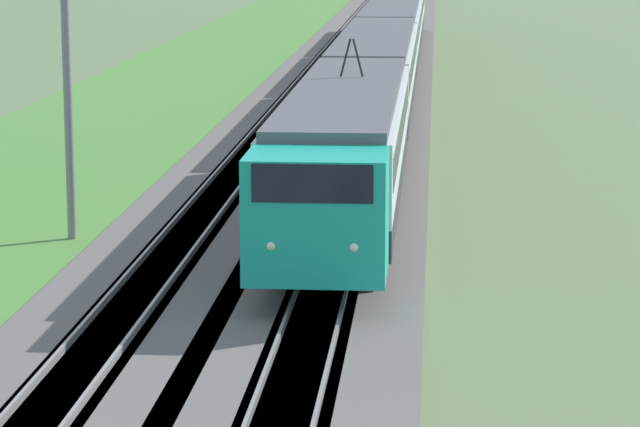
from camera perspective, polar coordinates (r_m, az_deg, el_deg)
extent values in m
cube|color=#605B56|center=(53.27, -2.43, 2.34)|extent=(240.00, 4.40, 0.30)
cube|color=#605B56|center=(52.95, 1.77, 2.29)|extent=(240.00, 4.40, 0.30)
cube|color=#4C4238|center=(53.27, -2.43, 2.34)|extent=(240.00, 1.57, 0.30)
cube|color=gray|center=(53.30, -3.00, 2.58)|extent=(240.00, 0.07, 0.15)
cube|color=gray|center=(53.17, -1.86, 2.57)|extent=(240.00, 0.07, 0.15)
cube|color=#4C4238|center=(52.95, 1.77, 2.29)|extent=(240.00, 1.57, 0.30)
cube|color=gray|center=(52.94, 1.19, 2.54)|extent=(240.00, 0.07, 0.15)
cube|color=gray|center=(52.90, 2.35, 2.52)|extent=(240.00, 0.07, 0.15)
cube|color=#4C8438|center=(54.18, -8.12, 2.29)|extent=(240.00, 12.45, 0.12)
cube|color=#19A88E|center=(30.75, -0.12, -0.06)|extent=(2.37, 2.86, 2.55)
cube|color=black|center=(30.25, -0.17, 1.40)|extent=(1.70, 2.38, 0.76)
sphere|color=#F2EAC6|center=(29.80, -1.86, -1.23)|extent=(0.20, 0.20, 0.20)
sphere|color=#F2EAC6|center=(29.67, 1.29, -1.28)|extent=(0.20, 0.20, 0.20)
cube|color=#2D2D33|center=(40.64, 0.98, 1.35)|extent=(17.45, 2.98, 0.71)
cube|color=silver|center=(40.44, 0.99, 3.13)|extent=(17.45, 2.98, 1.83)
cube|color=black|center=(40.42, 0.99, 3.34)|extent=(16.05, 3.00, 0.77)
cube|color=#515156|center=(40.31, 0.99, 4.60)|extent=(17.45, 2.74, 0.25)
cube|color=black|center=(40.75, 0.98, 0.47)|extent=(16.58, 2.53, 0.55)
cylinder|color=black|center=(33.99, -0.62, -1.39)|extent=(0.86, 0.12, 0.86)
cylinder|color=black|center=(33.91, 1.18, -1.42)|extent=(0.86, 0.12, 0.86)
cube|color=#2D2D33|center=(59.66, 2.08, 4.44)|extent=(19.81, 2.98, 0.71)
cube|color=silver|center=(59.53, 2.09, 5.66)|extent=(19.81, 2.98, 1.83)
cube|color=black|center=(59.52, 2.09, 5.80)|extent=(18.23, 3.00, 0.77)
cube|color=#515156|center=(59.44, 2.10, 6.66)|extent=(19.81, 2.74, 0.25)
cube|color=black|center=(59.74, 2.08, 3.84)|extent=(18.82, 2.53, 0.55)
cube|color=#2D2D33|center=(79.96, 2.68, 6.11)|extent=(19.81, 2.98, 0.71)
cube|color=silver|center=(79.86, 2.69, 7.02)|extent=(19.81, 2.98, 1.83)
cube|color=black|center=(79.85, 2.69, 7.13)|extent=(18.23, 3.00, 0.77)
cube|color=#515156|center=(79.80, 2.70, 7.77)|extent=(19.81, 2.74, 0.25)
cube|color=black|center=(80.02, 2.68, 5.66)|extent=(18.82, 2.53, 0.55)
cube|color=#2D2D33|center=(100.31, 3.04, 7.10)|extent=(19.81, 2.98, 0.71)
cube|color=silver|center=(100.23, 3.05, 7.83)|extent=(19.81, 2.98, 1.83)
cube|color=black|center=(100.22, 3.05, 7.91)|extent=(18.23, 3.00, 0.77)
cube|color=black|center=(100.36, 3.04, 6.74)|extent=(18.82, 2.53, 0.55)
cylinder|color=black|center=(42.86, 0.97, 5.89)|extent=(0.06, 0.33, 1.08)
cylinder|color=black|center=(42.84, 1.44, 5.88)|extent=(0.06, 0.33, 1.08)
cube|color=black|center=(34.15, 0.28, -2.84)|extent=(0.10, 0.10, 0.00)
cylinder|color=slate|center=(38.80, -9.47, 4.30)|extent=(0.22, 0.22, 7.49)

